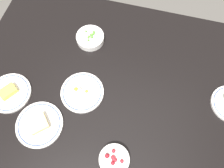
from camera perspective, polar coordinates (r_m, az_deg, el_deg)
dining_table at (r=112.40cm, az=0.00°, el=-0.80°), size 153.21×113.24×4.00cm
bowl_berries at (r=99.73cm, az=0.59°, el=-19.79°), size 13.82×13.82×5.99cm
plate_cheese at (r=120.07cm, az=-26.05°, el=-2.12°), size 21.76×21.76×4.19cm
plate_sandwich at (r=108.84cm, az=-19.14°, el=-10.27°), size 22.79×22.79×4.68cm
plate_eggs at (r=109.06cm, az=-8.14°, el=-2.17°), size 22.20×22.20×5.20cm
bowl_peas at (r=123.27cm, az=-5.93°, el=12.37°), size 15.93×15.93×5.24cm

